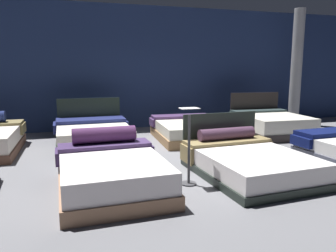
{
  "coord_description": "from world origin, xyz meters",
  "views": [
    {
      "loc": [
        -1.7,
        -6.07,
        1.75
      ],
      "look_at": [
        0.16,
        0.02,
        0.63
      ],
      "focal_mm": 35.34,
      "sensor_mm": 36.0,
      "label": 1
    }
  ],
  "objects_px": {
    "bed_2": "(248,161)",
    "bed_7": "(271,124)",
    "bed_5": "(93,134)",
    "bed_6": "(189,130)",
    "bed_1": "(112,172)",
    "support_pillar": "(296,68)",
    "price_sign": "(189,155)"
  },
  "relations": [
    {
      "from": "bed_5",
      "to": "bed_6",
      "type": "relative_size",
      "value": 0.97
    },
    {
      "from": "bed_7",
      "to": "bed_5",
      "type": "bearing_deg",
      "value": -178.89
    },
    {
      "from": "bed_2",
      "to": "price_sign",
      "type": "xyz_separation_m",
      "value": [
        -1.11,
        -0.17,
        0.24
      ]
    },
    {
      "from": "bed_2",
      "to": "bed_5",
      "type": "bearing_deg",
      "value": 124.66
    },
    {
      "from": "bed_7",
      "to": "price_sign",
      "type": "xyz_separation_m",
      "value": [
        -3.44,
        -2.99,
        0.19
      ]
    },
    {
      "from": "bed_1",
      "to": "bed_7",
      "type": "relative_size",
      "value": 0.99
    },
    {
      "from": "bed_2",
      "to": "price_sign",
      "type": "height_order",
      "value": "price_sign"
    },
    {
      "from": "bed_2",
      "to": "bed_7",
      "type": "height_order",
      "value": "bed_7"
    },
    {
      "from": "bed_2",
      "to": "bed_1",
      "type": "bearing_deg",
      "value": 178.71
    },
    {
      "from": "bed_1",
      "to": "bed_7",
      "type": "height_order",
      "value": "bed_7"
    },
    {
      "from": "bed_1",
      "to": "support_pillar",
      "type": "xyz_separation_m",
      "value": [
        6.21,
        4.09,
        1.48
      ]
    },
    {
      "from": "price_sign",
      "to": "bed_1",
      "type": "bearing_deg",
      "value": 175.54
    },
    {
      "from": "bed_5",
      "to": "bed_7",
      "type": "bearing_deg",
      "value": -2.29
    },
    {
      "from": "bed_5",
      "to": "bed_7",
      "type": "distance_m",
      "value": 4.62
    },
    {
      "from": "bed_2",
      "to": "support_pillar",
      "type": "height_order",
      "value": "support_pillar"
    },
    {
      "from": "bed_5",
      "to": "bed_6",
      "type": "xyz_separation_m",
      "value": [
        2.31,
        -0.09,
        -0.02
      ]
    },
    {
      "from": "bed_2",
      "to": "support_pillar",
      "type": "relative_size",
      "value": 0.63
    },
    {
      "from": "bed_2",
      "to": "bed_7",
      "type": "distance_m",
      "value": 3.66
    },
    {
      "from": "bed_1",
      "to": "bed_6",
      "type": "bearing_deg",
      "value": 50.6
    },
    {
      "from": "bed_2",
      "to": "support_pillar",
      "type": "xyz_separation_m",
      "value": [
        3.96,
        4.01,
        1.53
      ]
    },
    {
      "from": "bed_6",
      "to": "bed_1",
      "type": "bearing_deg",
      "value": -125.0
    },
    {
      "from": "support_pillar",
      "to": "bed_2",
      "type": "bearing_deg",
      "value": -134.61
    },
    {
      "from": "bed_2",
      "to": "bed_7",
      "type": "relative_size",
      "value": 1.11
    },
    {
      "from": "price_sign",
      "to": "support_pillar",
      "type": "distance_m",
      "value": 6.69
    },
    {
      "from": "support_pillar",
      "to": "bed_7",
      "type": "bearing_deg",
      "value": -143.69
    },
    {
      "from": "bed_6",
      "to": "bed_7",
      "type": "relative_size",
      "value": 1.05
    },
    {
      "from": "bed_2",
      "to": "bed_6",
      "type": "height_order",
      "value": "bed_2"
    },
    {
      "from": "bed_1",
      "to": "support_pillar",
      "type": "height_order",
      "value": "support_pillar"
    },
    {
      "from": "bed_5",
      "to": "support_pillar",
      "type": "relative_size",
      "value": 0.58
    },
    {
      "from": "bed_1",
      "to": "bed_5",
      "type": "distance_m",
      "value": 3.01
    },
    {
      "from": "bed_2",
      "to": "price_sign",
      "type": "bearing_deg",
      "value": -174.59
    },
    {
      "from": "price_sign",
      "to": "support_pillar",
      "type": "xyz_separation_m",
      "value": [
        5.06,
        4.18,
        1.29
      ]
    }
  ]
}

